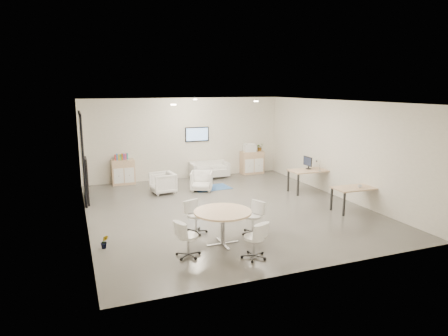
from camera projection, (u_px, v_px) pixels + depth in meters
room_shell at (226, 156)px, 11.79m from camera, size 9.60×10.60×4.80m
glass_door at (82, 155)px, 12.70m from camera, size 0.09×1.90×2.85m
artwork at (87, 181)px, 8.93m from camera, size 0.05×0.54×1.04m
wall_tv at (197, 134)px, 16.02m from camera, size 0.98×0.06×0.58m
ceiling_spots at (210, 101)px, 12.17m from camera, size 3.14×4.14×0.03m
sideboard_left at (123, 172)px, 15.02m from camera, size 0.84×0.43×0.94m
sideboard_right at (252, 162)px, 16.90m from camera, size 0.95×0.46×0.95m
books at (121, 157)px, 14.90m from camera, size 0.48×0.14×0.22m
printer at (250, 148)px, 16.74m from camera, size 0.54×0.47×0.34m
loveseat at (209, 170)px, 16.12m from camera, size 1.53×0.79×0.57m
blue_rug at (211, 188)px, 14.57m from camera, size 1.39×0.98×0.01m
armchair_left at (163, 182)px, 13.77m from camera, size 0.80×0.84×0.79m
armchair_right at (201, 180)px, 14.11m from camera, size 0.96×0.93×0.76m
desk_rear at (311, 172)px, 13.90m from camera, size 1.51×0.76×0.79m
desk_front at (356, 190)px, 11.75m from camera, size 1.39×0.72×0.72m
monitor at (308, 162)px, 13.96m from camera, size 0.20×0.50×0.44m
round_table at (223, 214)px, 9.19m from camera, size 1.34×1.34×0.81m
meeting_chairs at (223, 228)px, 9.25m from camera, size 2.62×2.62×0.82m
plant_cabinet at (260, 148)px, 16.91m from camera, size 0.34×0.37×0.25m
plant_floor at (105, 245)px, 9.09m from camera, size 0.19×0.32×0.14m
cup at (360, 186)px, 11.65m from camera, size 0.13×0.10×0.12m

